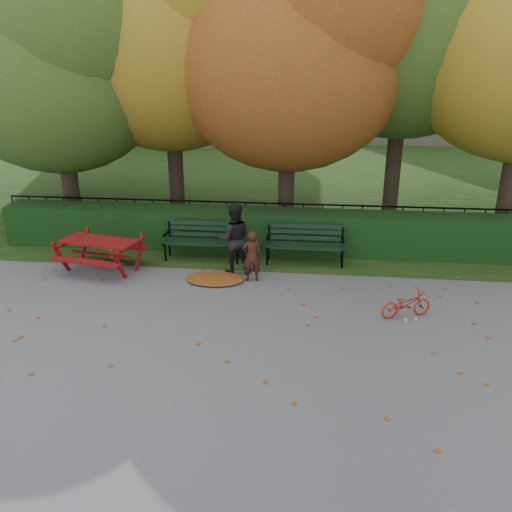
# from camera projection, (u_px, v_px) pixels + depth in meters

# --- Properties ---
(ground) EXTENTS (90.00, 90.00, 0.00)m
(ground) POSITION_uv_depth(u_px,v_px,m) (233.00, 337.00, 8.31)
(ground) COLOR slate
(ground) RESTS_ON ground
(grass_strip) EXTENTS (90.00, 90.00, 0.00)m
(grass_strip) POSITION_uv_depth(u_px,v_px,m) (285.00, 177.00, 21.38)
(grass_strip) COLOR #163411
(grass_strip) RESTS_ON ground
(building_left) EXTENTS (10.00, 7.00, 15.00)m
(building_left) POSITION_uv_depth(u_px,v_px,m) (155.00, 18.00, 31.02)
(building_left) COLOR #BFB394
(building_left) RESTS_ON ground
(building_right) EXTENTS (9.00, 6.00, 12.00)m
(building_right) POSITION_uv_depth(u_px,v_px,m) (427.00, 44.00, 31.54)
(building_right) COLOR #BFB394
(building_right) RESTS_ON ground
(hedge) EXTENTS (13.00, 0.90, 1.00)m
(hedge) POSITION_uv_depth(u_px,v_px,m) (261.00, 230.00, 12.34)
(hedge) COLOR black
(hedge) RESTS_ON ground
(iron_fence) EXTENTS (14.00, 0.04, 1.02)m
(iron_fence) POSITION_uv_depth(u_px,v_px,m) (265.00, 220.00, 13.08)
(iron_fence) COLOR black
(iron_fence) RESTS_ON ground
(tree_a) EXTENTS (5.88, 5.60, 7.48)m
(tree_a) POSITION_uv_depth(u_px,v_px,m) (62.00, 58.00, 12.55)
(tree_a) COLOR #2E231A
(tree_a) RESTS_ON ground
(tree_b) EXTENTS (6.72, 6.40, 8.79)m
(tree_b) POSITION_uv_depth(u_px,v_px,m) (178.00, 23.00, 13.04)
(tree_b) COLOR #2E231A
(tree_b) RESTS_ON ground
(tree_c) EXTENTS (6.30, 6.00, 8.00)m
(tree_c) POSITION_uv_depth(u_px,v_px,m) (302.00, 44.00, 12.14)
(tree_c) COLOR #2E231A
(tree_c) RESTS_ON ground
(tree_f) EXTENTS (6.93, 6.60, 9.19)m
(tree_f) POSITION_uv_depth(u_px,v_px,m) (54.00, 22.00, 15.78)
(tree_f) COLOR #2E231A
(tree_f) RESTS_ON ground
(bench_left) EXTENTS (1.80, 0.57, 0.88)m
(bench_left) POSITION_uv_depth(u_px,v_px,m) (203.00, 238.00, 11.73)
(bench_left) COLOR black
(bench_left) RESTS_ON ground
(bench_right) EXTENTS (1.80, 0.57, 0.88)m
(bench_right) POSITION_uv_depth(u_px,v_px,m) (305.00, 241.00, 11.47)
(bench_right) COLOR black
(bench_right) RESTS_ON ground
(picnic_table) EXTENTS (1.91, 1.66, 0.82)m
(picnic_table) POSITION_uv_depth(u_px,v_px,m) (100.00, 247.00, 10.98)
(picnic_table) COLOR maroon
(picnic_table) RESTS_ON ground
(leaf_pile) EXTENTS (1.36, 1.04, 0.09)m
(leaf_pile) POSITION_uv_depth(u_px,v_px,m) (215.00, 279.00, 10.60)
(leaf_pile) COLOR brown
(leaf_pile) RESTS_ON ground
(leaf_scatter) EXTENTS (9.00, 5.70, 0.01)m
(leaf_scatter) POSITION_uv_depth(u_px,v_px,m) (235.00, 329.00, 8.59)
(leaf_scatter) COLOR brown
(leaf_scatter) RESTS_ON ground
(child) EXTENTS (0.45, 0.35, 1.09)m
(child) POSITION_uv_depth(u_px,v_px,m) (252.00, 256.00, 10.45)
(child) COLOR #3F1B14
(child) RESTS_ON ground
(adult) EXTENTS (0.87, 0.74, 1.56)m
(adult) POSITION_uv_depth(u_px,v_px,m) (234.00, 239.00, 10.80)
(adult) COLOR black
(adult) RESTS_ON ground
(bicycle) EXTENTS (1.02, 0.66, 0.51)m
(bicycle) POSITION_uv_depth(u_px,v_px,m) (406.00, 304.00, 8.94)
(bicycle) COLOR #B72810
(bicycle) RESTS_ON ground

